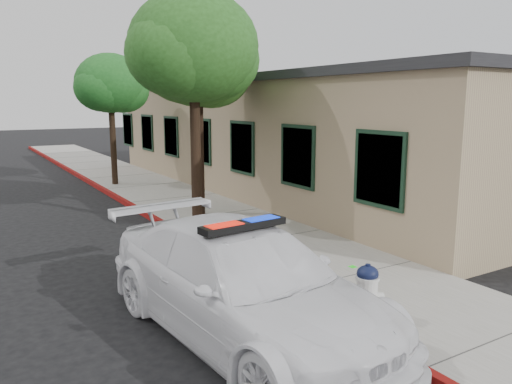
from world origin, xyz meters
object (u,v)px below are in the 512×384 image
(police_car, at_px, (244,283))
(fire_hydrant, at_px, (367,294))
(clapboard_building, at_px, (295,135))
(street_tree_mid, at_px, (198,67))
(street_tree_far, at_px, (111,86))
(street_tree_near, at_px, (194,52))

(police_car, xyz_separation_m, fire_hydrant, (1.60, -0.87, -0.20))
(clapboard_building, distance_m, police_car, 12.68)
(clapboard_building, xyz_separation_m, street_tree_mid, (-5.33, -2.75, 2.22))
(street_tree_mid, bearing_deg, clapboard_building, 27.26)
(street_tree_mid, bearing_deg, fire_hydrant, -97.32)
(fire_hydrant, bearing_deg, street_tree_far, 110.81)
(fire_hydrant, bearing_deg, police_car, 173.89)
(fire_hydrant, distance_m, street_tree_mid, 8.82)
(clapboard_building, distance_m, street_tree_far, 7.36)
(clapboard_building, bearing_deg, police_car, -129.01)
(clapboard_building, distance_m, street_tree_mid, 6.39)
(street_tree_near, distance_m, street_tree_far, 7.87)
(clapboard_building, relative_size, street_tree_mid, 3.75)
(police_car, distance_m, street_tree_far, 14.21)
(clapboard_building, height_order, street_tree_mid, street_tree_mid)
(clapboard_building, bearing_deg, street_tree_far, 146.68)
(clapboard_building, distance_m, fire_hydrant, 12.50)
(street_tree_far, bearing_deg, clapboard_building, -33.32)
(fire_hydrant, bearing_deg, street_tree_mid, 105.04)
(street_tree_mid, bearing_deg, street_tree_far, 95.36)
(street_tree_near, relative_size, street_tree_mid, 1.08)
(fire_hydrant, bearing_deg, clapboard_building, 81.62)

